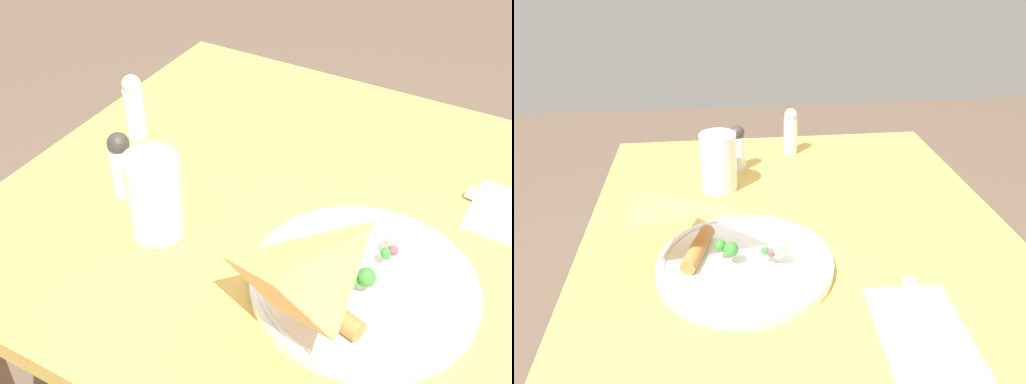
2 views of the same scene
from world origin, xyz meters
TOP-DOWN VIEW (x-y plane):
  - dining_table at (0.00, 0.00)m, footprint 1.01×0.74m
  - plate_pizza at (0.03, -0.10)m, footprint 0.27×0.27m
  - milk_glass at (-0.24, -0.13)m, footprint 0.07×0.07m
  - napkin_folded at (0.19, 0.12)m, footprint 0.18×0.12m
  - butter_knife at (0.18, 0.12)m, footprint 0.20×0.05m
  - salt_shaker at (-0.40, 0.03)m, footprint 0.03×0.03m
  - pepper_shaker at (-0.33, -0.09)m, footprint 0.03×0.03m

SIDE VIEW (x-z plane):
  - dining_table at x=0.00m, z-range 0.25..0.99m
  - napkin_folded at x=0.19m, z-range 0.74..0.74m
  - butter_knife at x=0.18m, z-range 0.74..0.75m
  - plate_pizza at x=0.03m, z-range 0.73..0.78m
  - pepper_shaker at x=-0.33m, z-range 0.74..0.84m
  - milk_glass at x=-0.24m, z-range 0.73..0.85m
  - salt_shaker at x=-0.40m, z-range 0.74..0.85m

